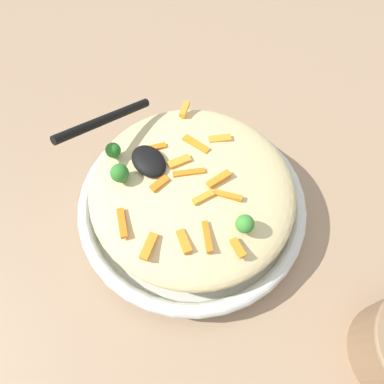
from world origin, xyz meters
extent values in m
plane|color=#9E7F60|center=(0.00, 0.00, 0.00)|extent=(2.40, 2.40, 0.00)
cylinder|color=silver|center=(0.00, 0.00, 0.01)|extent=(0.30, 0.30, 0.02)
torus|color=silver|center=(0.00, 0.00, 0.03)|extent=(0.33, 0.33, 0.02)
torus|color=black|center=(0.00, 0.00, 0.04)|extent=(0.32, 0.32, 0.00)
ellipsoid|color=#DBC689|center=(0.00, 0.00, 0.07)|extent=(0.28, 0.28, 0.06)
cube|color=orange|center=(-0.03, 0.07, 0.10)|extent=(0.02, 0.03, 0.01)
cube|color=orange|center=(-0.03, 0.00, 0.10)|extent=(0.02, 0.03, 0.01)
cube|color=orange|center=(0.00, -0.11, 0.10)|extent=(0.04, 0.02, 0.01)
cube|color=orange|center=(0.03, 0.02, 0.10)|extent=(0.01, 0.03, 0.01)
cube|color=orange|center=(-0.01, 0.00, 0.10)|extent=(0.03, 0.04, 0.01)
cube|color=orange|center=(-0.07, -0.01, 0.10)|extent=(0.02, 0.04, 0.01)
cube|color=orange|center=(0.11, -0.01, 0.10)|extent=(0.03, 0.01, 0.01)
cube|color=orange|center=(-0.02, -0.04, 0.10)|extent=(0.01, 0.03, 0.01)
cube|color=orange|center=(0.08, -0.04, 0.10)|extent=(0.04, 0.03, 0.01)
cube|color=orange|center=(-0.05, -0.02, 0.10)|extent=(0.03, 0.02, 0.01)
cube|color=orange|center=(-0.04, 0.04, 0.10)|extent=(0.04, 0.02, 0.01)
cube|color=orange|center=(0.03, -0.01, 0.10)|extent=(0.01, 0.03, 0.01)
cube|color=orange|center=(0.05, 0.02, 0.10)|extent=(0.03, 0.03, 0.01)
cube|color=orange|center=(0.04, -0.10, 0.10)|extent=(0.03, 0.03, 0.01)
cube|color=orange|center=(-0.10, 0.06, 0.10)|extent=(0.02, 0.03, 0.01)
cube|color=orange|center=(0.06, -0.06, 0.10)|extent=(0.03, 0.02, 0.01)
cylinder|color=#377928|center=(0.09, 0.01, 0.10)|extent=(0.01, 0.01, 0.01)
sphere|color=#3D8E33|center=(0.09, 0.01, 0.11)|extent=(0.02, 0.02, 0.02)
cylinder|color=#296820|center=(-0.09, -0.06, 0.10)|extent=(0.01, 0.01, 0.01)
sphere|color=#2D7A28|center=(-0.09, -0.06, 0.11)|extent=(0.02, 0.02, 0.02)
cylinder|color=#296820|center=(-0.05, -0.07, 0.10)|extent=(0.01, 0.01, 0.01)
sphere|color=#2D7A28|center=(-0.05, -0.07, 0.11)|extent=(0.02, 0.02, 0.02)
ellipsoid|color=black|center=(-0.05, -0.03, 0.10)|extent=(0.06, 0.04, 0.02)
cylinder|color=black|center=(-0.12, -0.05, 0.13)|extent=(0.05, 0.15, 0.07)
camera|label=1|loc=(0.19, -0.15, 0.48)|focal=32.55mm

